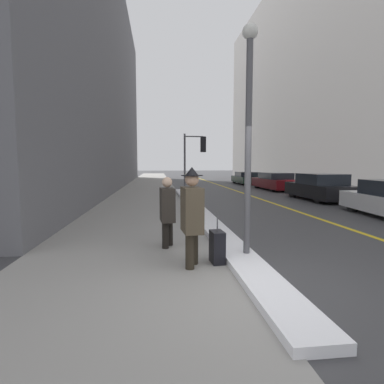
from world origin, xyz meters
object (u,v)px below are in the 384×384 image
(traffic_light_near, at_px, (196,151))
(pedestrian_trailing, at_px, (192,213))
(parked_car_maroon, at_px, (275,181))
(pedestrian_in_glasses, at_px, (167,209))
(parked_car_dark_green, at_px, (246,178))
(fire_hydrant, at_px, (201,202))
(lamp_post, at_px, (249,120))
(rolling_suitcase, at_px, (217,247))
(parked_car_black, at_px, (320,188))

(traffic_light_near, bearing_deg, pedestrian_trailing, -101.36)
(parked_car_maroon, bearing_deg, pedestrian_in_glasses, 149.03)
(parked_car_dark_green, xyz_separation_m, fire_hydrant, (-6.41, -15.14, -0.19))
(pedestrian_trailing, height_order, parked_car_dark_green, pedestrian_trailing)
(pedestrian_trailing, relative_size, parked_car_dark_green, 0.42)
(pedestrian_trailing, bearing_deg, traffic_light_near, 167.21)
(lamp_post, height_order, pedestrian_in_glasses, lamp_post)
(pedestrian_in_glasses, xyz_separation_m, rolling_suitcase, (0.86, -1.18, -0.55))
(parked_car_maroon, bearing_deg, fire_hydrant, 143.01)
(parked_car_dark_green, distance_m, fire_hydrant, 16.44)
(parked_car_black, relative_size, rolling_suitcase, 4.43)
(pedestrian_trailing, bearing_deg, parked_car_black, 135.20)
(pedestrian_in_glasses, bearing_deg, parked_car_maroon, 144.98)
(parked_car_black, bearing_deg, parked_car_dark_green, 0.34)
(parked_car_dark_green, bearing_deg, rolling_suitcase, 161.97)
(traffic_light_near, relative_size, rolling_suitcase, 3.75)
(parked_car_black, bearing_deg, rolling_suitcase, 141.35)
(parked_car_dark_green, bearing_deg, pedestrian_in_glasses, 158.81)
(pedestrian_trailing, xyz_separation_m, pedestrian_in_glasses, (-0.38, 1.31, -0.11))
(rolling_suitcase, bearing_deg, fire_hydrant, 169.27)
(pedestrian_trailing, relative_size, parked_car_black, 0.42)
(parked_car_maroon, distance_m, rolling_suitcase, 16.79)
(traffic_light_near, height_order, fire_hydrant, traffic_light_near)
(lamp_post, distance_m, pedestrian_in_glasses, 2.51)
(lamp_post, distance_m, parked_car_dark_green, 22.11)
(traffic_light_near, xyz_separation_m, fire_hydrant, (-0.62, -6.19, -2.23))
(pedestrian_in_glasses, distance_m, fire_hydrant, 5.14)
(lamp_post, bearing_deg, rolling_suitcase, -165.06)
(lamp_post, height_order, parked_car_maroon, lamp_post)
(parked_car_dark_green, bearing_deg, pedestrian_trailing, 160.93)
(pedestrian_trailing, relative_size, rolling_suitcase, 1.86)
(lamp_post, distance_m, parked_car_maroon, 16.52)
(pedestrian_trailing, bearing_deg, parked_car_maroon, 148.28)
(fire_hydrant, bearing_deg, pedestrian_trailing, -100.04)
(lamp_post, relative_size, traffic_light_near, 1.21)
(pedestrian_trailing, distance_m, pedestrian_in_glasses, 1.37)
(parked_car_maroon, bearing_deg, lamp_post, 155.24)
(lamp_post, height_order, fire_hydrant, lamp_post)
(parked_car_black, height_order, rolling_suitcase, parked_car_black)
(rolling_suitcase, bearing_deg, traffic_light_near, 169.34)
(lamp_post, xyz_separation_m, pedestrian_trailing, (-1.08, -0.29, -1.65))
(pedestrian_trailing, height_order, fire_hydrant, pedestrian_trailing)
(traffic_light_near, distance_m, parked_car_maroon, 6.95)
(parked_car_black, height_order, parked_car_maroon, parked_car_black)
(traffic_light_near, distance_m, parked_car_dark_green, 10.85)
(rolling_suitcase, bearing_deg, pedestrian_trailing, -79.57)
(traffic_light_near, bearing_deg, parked_car_maroon, 22.15)
(pedestrian_trailing, bearing_deg, rolling_suitcase, 100.43)
(traffic_light_near, height_order, parked_car_maroon, traffic_light_near)
(parked_car_black, relative_size, parked_car_maroon, 0.87)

